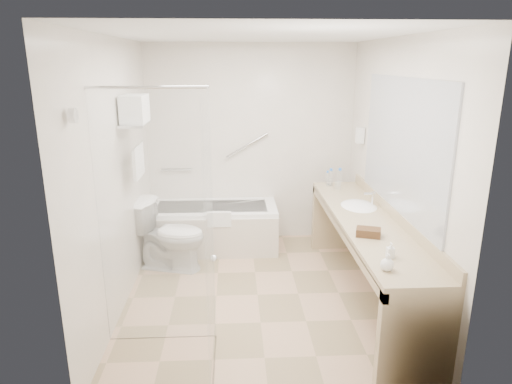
{
  "coord_description": "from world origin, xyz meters",
  "views": [
    {
      "loc": [
        -0.23,
        -4.15,
        2.29
      ],
      "look_at": [
        0.0,
        0.3,
        1.0
      ],
      "focal_mm": 32.0,
      "sensor_mm": 36.0,
      "label": 1
    }
  ],
  "objects_px": {
    "toilet": "(170,235)",
    "vanity_counter": "(365,240)",
    "water_bottle_left": "(328,178)",
    "amenity_basket": "(368,232)",
    "bathtub": "(212,227)"
  },
  "relations": [
    {
      "from": "toilet",
      "to": "vanity_counter",
      "type": "bearing_deg",
      "value": -97.89
    },
    {
      "from": "water_bottle_left",
      "to": "amenity_basket",
      "type": "bearing_deg",
      "value": -89.64
    },
    {
      "from": "amenity_basket",
      "to": "water_bottle_left",
      "type": "xyz_separation_m",
      "value": [
        -0.01,
        1.68,
        0.04
      ]
    },
    {
      "from": "toilet",
      "to": "amenity_basket",
      "type": "xyz_separation_m",
      "value": [
        1.86,
        -1.26,
        0.49
      ]
    },
    {
      "from": "bathtub",
      "to": "toilet",
      "type": "relative_size",
      "value": 1.99
    },
    {
      "from": "water_bottle_left",
      "to": "toilet",
      "type": "bearing_deg",
      "value": -167.47
    },
    {
      "from": "vanity_counter",
      "to": "toilet",
      "type": "relative_size",
      "value": 3.36
    },
    {
      "from": "toilet",
      "to": "water_bottle_left",
      "type": "xyz_separation_m",
      "value": [
        1.85,
        0.41,
        0.53
      ]
    },
    {
      "from": "bathtub",
      "to": "vanity_counter",
      "type": "distance_m",
      "value": 2.09
    },
    {
      "from": "toilet",
      "to": "water_bottle_left",
      "type": "bearing_deg",
      "value": -62.35
    },
    {
      "from": "toilet",
      "to": "bathtub",
      "type": "bearing_deg",
      "value": -24.16
    },
    {
      "from": "vanity_counter",
      "to": "amenity_basket",
      "type": "relative_size",
      "value": 13.33
    },
    {
      "from": "vanity_counter",
      "to": "water_bottle_left",
      "type": "bearing_deg",
      "value": 95.59
    },
    {
      "from": "bathtub",
      "to": "toilet",
      "type": "xyz_separation_m",
      "value": [
        -0.45,
        -0.55,
        0.12
      ]
    },
    {
      "from": "bathtub",
      "to": "vanity_counter",
      "type": "height_order",
      "value": "vanity_counter"
    }
  ]
}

